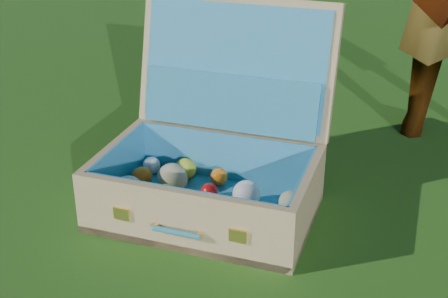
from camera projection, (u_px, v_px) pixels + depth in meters
ground at (238, 230)px, 1.65m from camera, size 60.00×60.00×0.00m
stray_ball at (127, 156)px, 1.98m from camera, size 0.06×0.06×0.06m
suitcase at (213, 152)px, 1.73m from camera, size 0.72×0.69×0.54m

